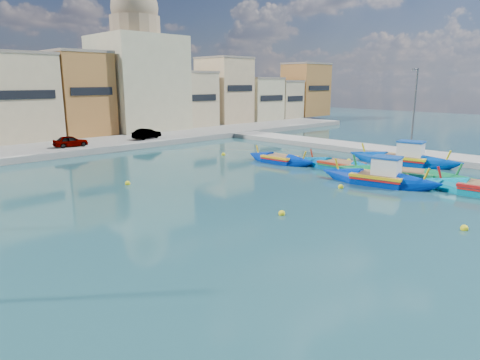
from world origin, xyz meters
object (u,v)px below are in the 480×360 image
luzzu_turquoise_cabin (403,160)px  luzzu_blue_cabin (379,179)px  church_block (138,69)px  luzzu_green (280,160)px  luzzu_blue_south (403,177)px  luzzu_cyan_mid (341,167)px  quay_street_lamp (414,110)px

luzzu_turquoise_cabin → luzzu_blue_cabin: luzzu_turquoise_cabin is taller
luzzu_turquoise_cabin → church_block: bearing=96.2°
luzzu_green → luzzu_blue_south: (0.96, -10.56, 0.05)m
luzzu_blue_cabin → luzzu_green: bearing=82.7°
luzzu_turquoise_cabin → luzzu_cyan_mid: size_ratio=1.22×
church_block → luzzu_green: size_ratio=2.69×
church_block → luzzu_blue_south: 38.78m
luzzu_green → quay_street_lamp: bearing=-32.5°
church_block → luzzu_blue_south: church_block is taller
church_block → luzzu_green: church_block is taller
luzzu_cyan_mid → luzzu_green: size_ratio=1.14×
quay_street_lamp → luzzu_green: quay_street_lamp is taller
quay_street_lamp → luzzu_turquoise_cabin: (-3.62, -1.08, -3.96)m
luzzu_blue_cabin → luzzu_green: size_ratio=1.22×
church_block → luzzu_blue_south: (-2.14, -37.86, -8.12)m
quay_street_lamp → luzzu_blue_cabin: (-11.82, -3.20, -3.97)m
luzzu_turquoise_cabin → luzzu_blue_cabin: 8.46m
church_block → luzzu_blue_cabin: bearing=-96.7°
luzzu_green → luzzu_cyan_mid: bearing=-79.0°
luzzu_blue_cabin → luzzu_cyan_mid: luzzu_blue_cabin is taller
church_block → luzzu_turquoise_cabin: (3.82, -35.08, -8.03)m
luzzu_turquoise_cabin → luzzu_green: (-6.92, 7.79, -0.14)m
church_block → luzzu_blue_cabin: size_ratio=2.20×
luzzu_blue_south → church_block: bearing=86.8°
luzzu_blue_cabin → luzzu_green: luzzu_blue_cabin is taller
luzzu_cyan_mid → luzzu_blue_south: luzzu_blue_south is taller
quay_street_lamp → luzzu_blue_cabin: 12.87m
luzzu_blue_south → quay_street_lamp: bearing=21.9°
luzzu_green → church_block: bearing=83.5°
luzzu_cyan_mid → luzzu_blue_south: bearing=-91.1°
quay_street_lamp → luzzu_blue_cabin: bearing=-164.9°
church_block → quay_street_lamp: bearing=-77.7°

